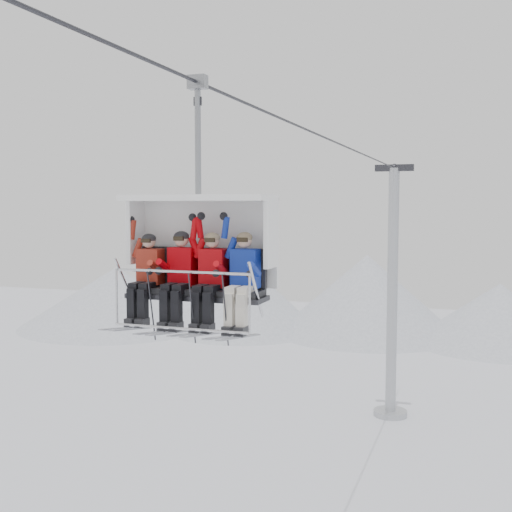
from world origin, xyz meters
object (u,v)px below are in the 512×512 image
(skier_far_left, at_px, (147,274))
(chairlift_carrier, at_px, (202,245))
(lift_tower_right, at_px, (392,310))
(skier_center_right, at_px, (211,276))
(skier_far_right, at_px, (243,277))
(skier_center_left, at_px, (180,274))

(skier_far_left, bearing_deg, chairlift_carrier, 19.90)
(lift_tower_right, bearing_deg, skier_center_right, -89.35)
(lift_tower_right, distance_m, skier_far_right, 25.41)
(lift_tower_right, xyz_separation_m, skier_far_right, (0.83, -25.00, 4.44))
(skier_far_left, relative_size, skier_far_right, 1.00)
(chairlift_carrier, bearing_deg, lift_tower_right, 90.00)
(skier_far_left, bearing_deg, lift_tower_right, 88.04)
(chairlift_carrier, xyz_separation_m, skier_far_left, (-0.86, -0.31, -0.49))
(chairlift_carrier, height_order, skier_far_left, chairlift_carrier)
(chairlift_carrier, relative_size, skier_center_left, 2.36)
(lift_tower_right, height_order, chairlift_carrier, lift_tower_right)
(skier_far_right, bearing_deg, skier_center_right, -179.80)
(chairlift_carrier, distance_m, skier_far_left, 1.04)
(skier_far_left, bearing_deg, skier_center_right, 0.22)
(lift_tower_right, bearing_deg, skier_center_left, -90.60)
(chairlift_carrier, bearing_deg, skier_center_right, -47.00)
(lift_tower_right, bearing_deg, skier_far_left, -91.96)
(skier_center_left, distance_m, skier_far_right, 1.09)
(skier_far_left, height_order, skier_far_right, skier_far_right)
(skier_far_left, height_order, skier_center_right, skier_center_right)
(lift_tower_right, distance_m, skier_far_left, 25.41)
(skier_far_left, bearing_deg, skier_center_left, 0.61)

